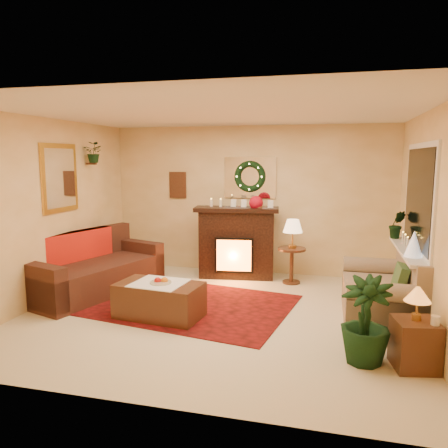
% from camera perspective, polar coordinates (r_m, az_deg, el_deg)
% --- Properties ---
extents(floor, '(5.00, 5.00, 0.00)m').
position_cam_1_polar(floor, '(5.91, -0.85, -11.60)').
color(floor, beige).
rests_on(floor, ground).
extents(ceiling, '(5.00, 5.00, 0.00)m').
position_cam_1_polar(ceiling, '(5.57, -0.91, 14.37)').
color(ceiling, white).
rests_on(ceiling, ground).
extents(wall_back, '(5.00, 5.00, 0.00)m').
position_cam_1_polar(wall_back, '(7.77, 3.43, 3.13)').
color(wall_back, '#EFD88C').
rests_on(wall_back, ground).
extents(wall_front, '(5.00, 5.00, 0.00)m').
position_cam_1_polar(wall_front, '(3.50, -10.47, -3.76)').
color(wall_front, '#EFD88C').
rests_on(wall_front, ground).
extents(wall_left, '(4.50, 4.50, 0.00)m').
position_cam_1_polar(wall_left, '(6.69, -22.05, 1.62)').
color(wall_left, '#EFD88C').
rests_on(wall_left, ground).
extents(wall_right, '(4.50, 4.50, 0.00)m').
position_cam_1_polar(wall_right, '(5.51, 25.12, 0.06)').
color(wall_right, '#EFD88C').
rests_on(wall_right, ground).
extents(area_rug, '(2.94, 2.39, 0.01)m').
position_cam_1_polar(area_rug, '(6.23, -4.18, -10.48)').
color(area_rug, '#480810').
rests_on(area_rug, floor).
extents(sofa, '(1.55, 2.32, 0.92)m').
position_cam_1_polar(sofa, '(6.93, -16.52, -5.20)').
color(sofa, brown).
rests_on(sofa, floor).
extents(red_throw, '(0.78, 1.26, 0.02)m').
position_cam_1_polar(red_throw, '(7.05, -16.32, -4.74)').
color(red_throw, red).
rests_on(red_throw, sofa).
extents(fireplace, '(1.30, 0.55, 1.15)m').
position_cam_1_polar(fireplace, '(7.48, 1.66, -2.89)').
color(fireplace, black).
rests_on(fireplace, floor).
extents(poinsettia, '(0.23, 0.23, 0.23)m').
position_cam_1_polar(poinsettia, '(7.29, 4.21, 2.76)').
color(poinsettia, '#AE0A1D').
rests_on(poinsettia, fireplace).
extents(mantel_candle_a, '(0.06, 0.06, 0.17)m').
position_cam_1_polar(mantel_candle_a, '(7.49, -1.67, 2.62)').
color(mantel_candle_a, white).
rests_on(mantel_candle_a, fireplace).
extents(mantel_candle_b, '(0.06, 0.06, 0.17)m').
position_cam_1_polar(mantel_candle_b, '(7.44, -0.43, 2.58)').
color(mantel_candle_b, white).
rests_on(mantel_candle_b, fireplace).
extents(mantel_mirror, '(0.92, 0.02, 0.72)m').
position_cam_1_polar(mantel_mirror, '(7.73, 3.42, 6.07)').
color(mantel_mirror, white).
rests_on(mantel_mirror, wall_back).
extents(wreath, '(0.55, 0.11, 0.55)m').
position_cam_1_polar(wreath, '(7.69, 3.37, 6.20)').
color(wreath, '#194719').
rests_on(wreath, wall_back).
extents(wall_art, '(0.32, 0.03, 0.48)m').
position_cam_1_polar(wall_art, '(8.10, -6.05, 5.09)').
color(wall_art, '#381E11').
rests_on(wall_art, wall_back).
extents(gold_mirror, '(0.03, 0.84, 1.00)m').
position_cam_1_polar(gold_mirror, '(6.88, -20.66, 5.64)').
color(gold_mirror, gold).
rests_on(gold_mirror, wall_left).
extents(hanging_plant, '(0.33, 0.28, 0.36)m').
position_cam_1_polar(hanging_plant, '(7.44, -16.54, 7.71)').
color(hanging_plant, '#194719').
rests_on(hanging_plant, wall_left).
extents(loveseat, '(0.90, 1.54, 0.89)m').
position_cam_1_polar(loveseat, '(5.93, 19.77, -7.77)').
color(loveseat, '#886B56').
rests_on(loveseat, floor).
extents(window_frame, '(0.03, 1.86, 1.36)m').
position_cam_1_polar(window_frame, '(6.02, 24.16, 3.18)').
color(window_frame, white).
rests_on(window_frame, wall_right).
extents(window_glass, '(0.02, 1.70, 1.22)m').
position_cam_1_polar(window_glass, '(6.01, 24.01, 3.19)').
color(window_glass, black).
rests_on(window_glass, wall_right).
extents(window_sill, '(0.22, 1.86, 0.04)m').
position_cam_1_polar(window_sill, '(6.09, 22.79, -3.15)').
color(window_sill, white).
rests_on(window_sill, wall_right).
extents(mini_tree, '(0.21, 0.21, 0.32)m').
position_cam_1_polar(mini_tree, '(5.60, 23.54, -2.42)').
color(mini_tree, white).
rests_on(mini_tree, window_sill).
extents(sill_plant, '(0.29, 0.23, 0.53)m').
position_cam_1_polar(sill_plant, '(6.76, 21.66, -0.13)').
color(sill_plant, '#163310').
rests_on(sill_plant, window_sill).
extents(side_table_round, '(0.52, 0.52, 0.59)m').
position_cam_1_polar(side_table_round, '(7.26, 8.82, -5.16)').
color(side_table_round, black).
rests_on(side_table_round, floor).
extents(lamp_cream, '(0.32, 0.32, 0.48)m').
position_cam_1_polar(lamp_cream, '(7.15, 8.97, -0.83)').
color(lamp_cream, '#FACB92').
rests_on(lamp_cream, side_table_round).
extents(end_table_square, '(0.46, 0.46, 0.49)m').
position_cam_1_polar(end_table_square, '(4.78, 23.68, -13.89)').
color(end_table_square, '#4E3721').
rests_on(end_table_square, floor).
extents(lamp_tiffany, '(0.25, 0.25, 0.37)m').
position_cam_1_polar(lamp_tiffany, '(4.64, 23.98, -8.36)').
color(lamp_tiffany, orange).
rests_on(lamp_tiffany, end_table_square).
extents(coffee_table, '(1.14, 0.71, 0.45)m').
position_cam_1_polar(coffee_table, '(5.76, -8.43, -10.01)').
color(coffee_table, black).
rests_on(coffee_table, floor).
extents(fruit_bowl, '(0.28, 0.28, 0.06)m').
position_cam_1_polar(fruit_bowl, '(5.67, -8.27, -7.77)').
color(fruit_bowl, '#BBBBA0').
rests_on(fruit_bowl, coffee_table).
extents(floor_palm, '(1.79, 1.79, 2.65)m').
position_cam_1_polar(floor_palm, '(4.66, 17.97, -11.79)').
color(floor_palm, '#1C421C').
rests_on(floor_palm, floor).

